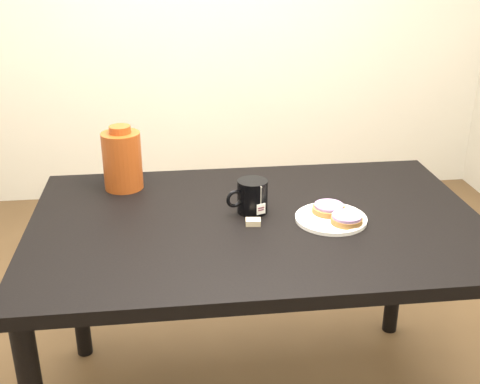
{
  "coord_description": "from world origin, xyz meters",
  "views": [
    {
      "loc": [
        -0.26,
        -1.66,
        1.56
      ],
      "look_at": [
        -0.04,
        0.08,
        0.81
      ],
      "focal_mm": 45.0,
      "sensor_mm": 36.0,
      "label": 1
    }
  ],
  "objects_px": {
    "table": "(257,243)",
    "bagel_front": "(347,219)",
    "bagel_back": "(329,208)",
    "mug": "(252,196)",
    "teabag_pouch": "(253,222)",
    "plate": "(331,218)",
    "bagel_package": "(122,160)"
  },
  "relations": [
    {
      "from": "plate",
      "to": "bagel_front",
      "type": "height_order",
      "value": "bagel_front"
    },
    {
      "from": "bagel_back",
      "to": "teabag_pouch",
      "type": "height_order",
      "value": "bagel_back"
    },
    {
      "from": "plate",
      "to": "mug",
      "type": "bearing_deg",
      "value": 158.43
    },
    {
      "from": "bagel_back",
      "to": "teabag_pouch",
      "type": "relative_size",
      "value": 3.08
    },
    {
      "from": "bagel_front",
      "to": "mug",
      "type": "xyz_separation_m",
      "value": [
        -0.27,
        0.14,
        0.03
      ]
    },
    {
      "from": "teabag_pouch",
      "to": "plate",
      "type": "bearing_deg",
      "value": -0.11
    },
    {
      "from": "bagel_back",
      "to": "teabag_pouch",
      "type": "distance_m",
      "value": 0.25
    },
    {
      "from": "plate",
      "to": "bagel_front",
      "type": "xyz_separation_m",
      "value": [
        0.04,
        -0.05,
        0.02
      ]
    },
    {
      "from": "mug",
      "to": "bagel_package",
      "type": "relative_size",
      "value": 0.68
    },
    {
      "from": "bagel_package",
      "to": "bagel_back",
      "type": "bearing_deg",
      "value": -25.48
    },
    {
      "from": "plate",
      "to": "bagel_package",
      "type": "bearing_deg",
      "value": 152.0
    },
    {
      "from": "mug",
      "to": "teabag_pouch",
      "type": "bearing_deg",
      "value": -117.07
    },
    {
      "from": "bagel_back",
      "to": "bagel_front",
      "type": "relative_size",
      "value": 1.16
    },
    {
      "from": "teabag_pouch",
      "to": "bagel_package",
      "type": "bearing_deg",
      "value": 139.66
    },
    {
      "from": "plate",
      "to": "teabag_pouch",
      "type": "relative_size",
      "value": 4.89
    },
    {
      "from": "table",
      "to": "bagel_front",
      "type": "distance_m",
      "value": 0.29
    },
    {
      "from": "table",
      "to": "bagel_package",
      "type": "relative_size",
      "value": 6.27
    },
    {
      "from": "bagel_back",
      "to": "mug",
      "type": "bearing_deg",
      "value": 166.31
    },
    {
      "from": "table",
      "to": "teabag_pouch",
      "type": "bearing_deg",
      "value": -115.61
    },
    {
      "from": "table",
      "to": "plate",
      "type": "distance_m",
      "value": 0.24
    },
    {
      "from": "bagel_back",
      "to": "bagel_package",
      "type": "height_order",
      "value": "bagel_package"
    },
    {
      "from": "table",
      "to": "bagel_back",
      "type": "relative_size",
      "value": 10.11
    },
    {
      "from": "bagel_front",
      "to": "bagel_package",
      "type": "bearing_deg",
      "value": 150.21
    },
    {
      "from": "plate",
      "to": "mug",
      "type": "distance_m",
      "value": 0.26
    },
    {
      "from": "mug",
      "to": "teabag_pouch",
      "type": "xyz_separation_m",
      "value": [
        -0.01,
        -0.09,
        -0.05
      ]
    },
    {
      "from": "table",
      "to": "bagel_front",
      "type": "bearing_deg",
      "value": -18.2
    },
    {
      "from": "plate",
      "to": "bagel_package",
      "type": "relative_size",
      "value": 0.99
    },
    {
      "from": "table",
      "to": "mug",
      "type": "bearing_deg",
      "value": 100.44
    },
    {
      "from": "bagel_back",
      "to": "bagel_front",
      "type": "bearing_deg",
      "value": -67.37
    },
    {
      "from": "plate",
      "to": "bagel_back",
      "type": "distance_m",
      "value": 0.04
    },
    {
      "from": "table",
      "to": "plate",
      "type": "xyz_separation_m",
      "value": [
        0.22,
        -0.04,
        0.09
      ]
    },
    {
      "from": "table",
      "to": "plate",
      "type": "height_order",
      "value": "plate"
    }
  ]
}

